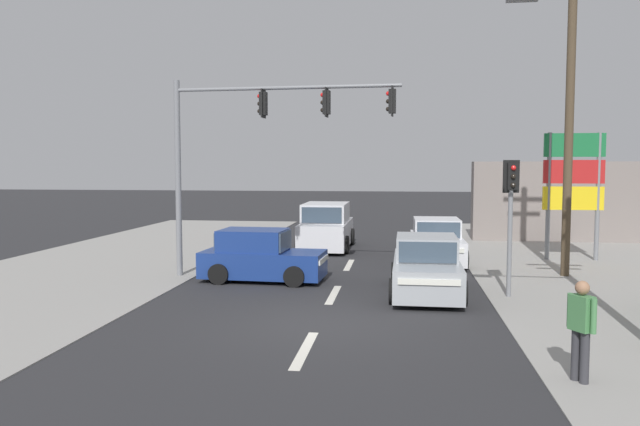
# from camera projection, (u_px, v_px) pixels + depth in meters

# --- Properties ---
(ground_plane) EXTENTS (140.00, 140.00, 0.00)m
(ground_plane) POSITION_uv_depth(u_px,v_px,m) (319.00, 323.00, 13.55)
(ground_plane) COLOR #28282B
(lane_dash_near) EXTENTS (0.20, 2.40, 0.01)m
(lane_dash_near) POSITION_uv_depth(u_px,v_px,m) (305.00, 350.00, 11.57)
(lane_dash_near) COLOR silver
(lane_dash_near) RESTS_ON ground
(lane_dash_mid) EXTENTS (0.20, 2.40, 0.01)m
(lane_dash_mid) POSITION_uv_depth(u_px,v_px,m) (334.00, 295.00, 16.52)
(lane_dash_mid) COLOR silver
(lane_dash_mid) RESTS_ON ground
(lane_dash_far) EXTENTS (0.20, 2.40, 0.01)m
(lane_dash_far) POSITION_uv_depth(u_px,v_px,m) (349.00, 265.00, 21.46)
(lane_dash_far) COLOR silver
(lane_dash_far) RESTS_ON ground
(kerb_left_verge) EXTENTS (8.00, 40.00, 0.02)m
(kerb_left_verge) POSITION_uv_depth(u_px,v_px,m) (54.00, 280.00, 18.60)
(kerb_left_verge) COLOR gray
(kerb_left_verge) RESTS_ON ground
(utility_pole_midground_right) EXTENTS (1.80, 0.26, 9.88)m
(utility_pole_midground_right) POSITION_uv_depth(u_px,v_px,m) (570.00, 107.00, 18.86)
(utility_pole_midground_right) COLOR #4C3D2B
(utility_pole_midground_right) RESTS_ON ground
(traffic_signal_mast) EXTENTS (6.88, 0.66, 6.00)m
(traffic_signal_mast) POSITION_uv_depth(u_px,v_px,m) (253.00, 134.00, 18.58)
(traffic_signal_mast) COLOR slate
(traffic_signal_mast) RESTS_ON ground
(pedestal_signal_right_kerb) EXTENTS (0.43, 0.31, 3.56)m
(pedestal_signal_right_kerb) POSITION_uv_depth(u_px,v_px,m) (511.00, 205.00, 16.01)
(pedestal_signal_right_kerb) COLOR slate
(pedestal_signal_right_kerb) RESTS_ON ground
(shopping_plaza_sign) EXTENTS (2.10, 0.16, 4.60)m
(shopping_plaza_sign) POSITION_uv_depth(u_px,v_px,m) (574.00, 178.00, 22.29)
(shopping_plaza_sign) COLOR slate
(shopping_plaza_sign) RESTS_ON ground
(shopfront_wall_far) EXTENTS (12.00, 1.00, 3.60)m
(shopfront_wall_far) POSITION_uv_depth(u_px,v_px,m) (609.00, 202.00, 27.82)
(shopfront_wall_far) COLOR gray
(shopfront_wall_far) RESTS_ON ground
(sedan_kerbside_parked) EXTENTS (1.92, 4.25, 1.56)m
(sedan_kerbside_parked) POSITION_uv_depth(u_px,v_px,m) (426.00, 268.00, 16.54)
(sedan_kerbside_parked) COLOR #A3A8AD
(sedan_kerbside_parked) RESTS_ON ground
(hatchback_oncoming_mid) EXTENTS (3.71, 1.93, 1.53)m
(hatchback_oncoming_mid) POSITION_uv_depth(u_px,v_px,m) (261.00, 257.00, 18.50)
(hatchback_oncoming_mid) COLOR navy
(hatchback_oncoming_mid) RESTS_ON ground
(suv_oncoming_near) EXTENTS (2.06, 4.54, 1.90)m
(suv_oncoming_near) POSITION_uv_depth(u_px,v_px,m) (326.00, 228.00, 25.50)
(suv_oncoming_near) COLOR silver
(suv_oncoming_near) RESTS_ON ground
(sedan_receding_far) EXTENTS (1.93, 4.26, 1.56)m
(sedan_receding_far) POSITION_uv_depth(u_px,v_px,m) (436.00, 243.00, 21.97)
(sedan_receding_far) COLOR silver
(sedan_receding_far) RESTS_ON ground
(pedestrian_at_kerb) EXTENTS (0.38, 0.49, 1.63)m
(pedestrian_at_kerb) POSITION_uv_depth(u_px,v_px,m) (581.00, 325.00, 9.73)
(pedestrian_at_kerb) COLOR #333338
(pedestrian_at_kerb) RESTS_ON ground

